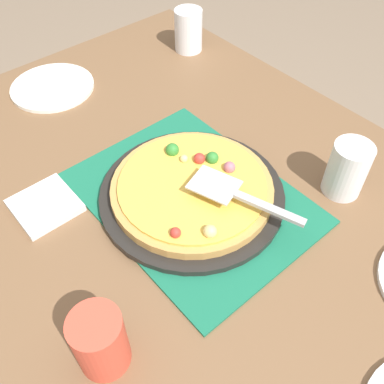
% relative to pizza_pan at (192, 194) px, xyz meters
% --- Properties ---
extents(ground_plane, '(8.00, 8.00, 0.00)m').
position_rel_pizza_pan_xyz_m(ground_plane, '(0.00, 0.00, -0.76)').
color(ground_plane, '#84705B').
extents(dining_table, '(1.40, 1.00, 0.75)m').
position_rel_pizza_pan_xyz_m(dining_table, '(0.00, 0.00, -0.12)').
color(dining_table, brown).
rests_on(dining_table, ground_plane).
extents(placemat, '(0.48, 0.36, 0.01)m').
position_rel_pizza_pan_xyz_m(placemat, '(0.00, 0.00, -0.01)').
color(placemat, '#196B4C').
rests_on(placemat, dining_table).
extents(pizza_pan, '(0.38, 0.38, 0.01)m').
position_rel_pizza_pan_xyz_m(pizza_pan, '(0.00, 0.00, 0.00)').
color(pizza_pan, black).
rests_on(pizza_pan, placemat).
extents(pizza, '(0.33, 0.33, 0.05)m').
position_rel_pizza_pan_xyz_m(pizza, '(-0.00, 0.00, 0.02)').
color(pizza, tan).
rests_on(pizza, pizza_pan).
extents(plate_side, '(0.22, 0.22, 0.01)m').
position_rel_pizza_pan_xyz_m(plate_side, '(-0.54, -0.03, -0.01)').
color(plate_side, white).
rests_on(plate_side, dining_table).
extents(cup_near, '(0.08, 0.08, 0.12)m').
position_rel_pizza_pan_xyz_m(cup_near, '(0.18, 0.25, 0.05)').
color(cup_near, white).
rests_on(cup_near, dining_table).
extents(cup_far, '(0.08, 0.08, 0.12)m').
position_rel_pizza_pan_xyz_m(cup_far, '(0.16, -0.32, 0.05)').
color(cup_far, '#E04C38').
rests_on(cup_far, dining_table).
extents(cup_corner, '(0.08, 0.08, 0.12)m').
position_rel_pizza_pan_xyz_m(cup_corner, '(-0.46, 0.38, 0.05)').
color(cup_corner, white).
rests_on(cup_corner, dining_table).
extents(pizza_server, '(0.23, 0.11, 0.01)m').
position_rel_pizza_pan_xyz_m(pizza_server, '(0.09, 0.03, 0.06)').
color(pizza_server, silver).
rests_on(pizza_server, pizza).
extents(napkin_stack, '(0.12, 0.12, 0.02)m').
position_rel_pizza_pan_xyz_m(napkin_stack, '(-0.17, -0.24, -0.01)').
color(napkin_stack, white).
rests_on(napkin_stack, dining_table).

